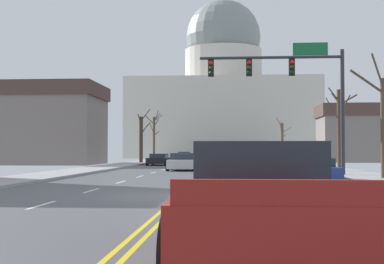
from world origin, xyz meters
The scene contains 18 objects.
ground centered at (0.00, 0.00, 0.02)m, with size 20.00×180.00×0.20m.
signal_gantry centered at (4.84, 12.55, 5.36)m, with size 7.91×0.41×7.23m.
capitol_building centered at (0.00, 83.16, 10.83)m, with size 33.49×20.85×31.65m.
sedan_near_00 centered at (5.26, 7.87, 0.52)m, with size 2.18×4.70×1.10m.
sedan_near_01 centered at (1.72, 2.00, 0.58)m, with size 1.95×4.30×1.24m.
sedan_near_02 centered at (1.77, -3.54, 0.54)m, with size 2.17×4.26×1.13m.
pickup_truck_near_03 centered at (1.97, -10.25, 0.72)m, with size 2.22×5.38×1.59m.
sedan_oncoming_00 centered at (-1.97, 21.58, 0.58)m, with size 2.08×4.43×1.24m.
sedan_oncoming_01 centered at (-5.44, 34.44, 0.53)m, with size 2.04×4.68×1.10m.
sedan_oncoming_02 centered at (-1.85, 46.03, 0.58)m, with size 2.05×4.50×1.20m.
sedan_oncoming_03 centered at (-5.24, 59.79, 0.56)m, with size 2.04×4.25×1.18m.
flank_building_01 centered at (-18.06, 36.57, 4.11)m, with size 12.75×8.99×8.12m.
flank_building_02 centered at (17.71, 48.55, 3.45)m, with size 11.65×7.22×6.81m.
bare_tree_00 centered at (8.38, 17.47, 2.91)m, with size 2.24×2.00×5.29m.
bare_tree_01 centered at (-8.45, 52.09, 3.33)m, with size 2.34×1.95×6.43m.
bare_tree_02 centered at (8.13, 54.47, 2.68)m, with size 2.00×2.08×5.54m.
bare_tree_03 centered at (-8.06, 39.83, 2.70)m, with size 1.21×1.41×5.74m.
bare_tree_04 centered at (8.71, 8.87, 2.96)m, with size 2.65×1.79×5.79m.
Camera 1 is at (1.58, -17.60, 1.48)m, focal length 51.05 mm.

